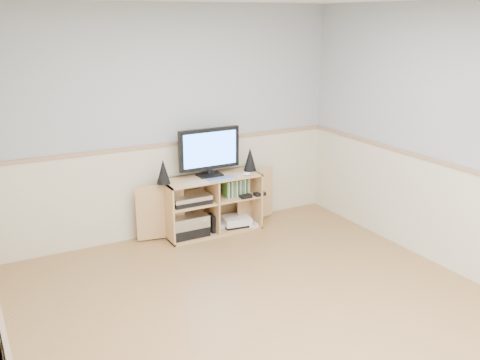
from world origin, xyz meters
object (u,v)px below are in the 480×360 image
(keyboard, at_px, (222,179))
(media_cabinet, at_px, (210,203))
(monitor, at_px, (209,150))
(game_consoles, at_px, (235,221))

(keyboard, bearing_deg, media_cabinet, 102.66)
(media_cabinet, xyz_separation_m, monitor, (-0.00, -0.00, 0.61))
(monitor, xyz_separation_m, keyboard, (0.06, -0.19, -0.29))
(keyboard, bearing_deg, monitor, 102.91)
(media_cabinet, xyz_separation_m, keyboard, (0.06, -0.19, 0.32))
(monitor, relative_size, keyboard, 2.19)
(media_cabinet, distance_m, keyboard, 0.38)
(monitor, height_order, game_consoles, monitor)
(monitor, relative_size, game_consoles, 1.57)
(media_cabinet, bearing_deg, keyboard, -73.10)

